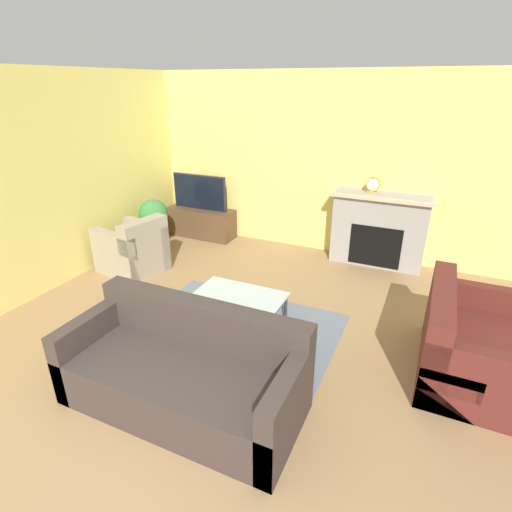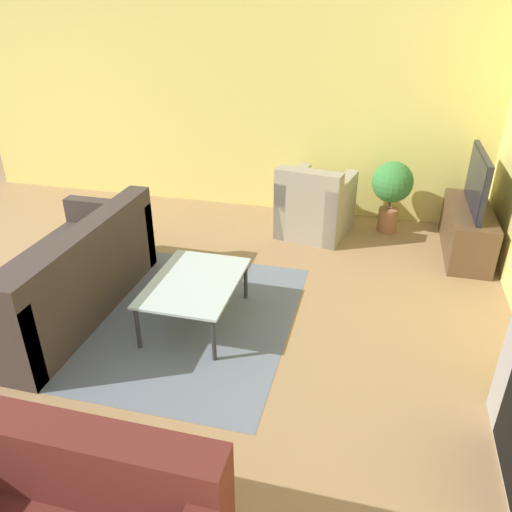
{
  "view_description": "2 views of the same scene",
  "coord_description": "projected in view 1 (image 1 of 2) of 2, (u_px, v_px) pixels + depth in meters",
  "views": [
    {
      "loc": [
        1.55,
        -0.86,
        2.52
      ],
      "look_at": [
        -0.11,
        2.73,
        0.79
      ],
      "focal_mm": 28.0,
      "sensor_mm": 36.0,
      "label": 1
    },
    {
      "loc": [
        3.06,
        3.8,
        2.45
      ],
      "look_at": [
        -0.04,
        3.02,
        0.78
      ],
      "focal_mm": 35.0,
      "sensor_mm": 36.0,
      "label": 2
    }
  ],
  "objects": [
    {
      "name": "wall_back",
      "position": [
        328.0,
        166.0,
        6.03
      ],
      "size": [
        8.72,
        0.06,
        2.7
      ],
      "color": "#EADB72",
      "rests_on": "ground_plane"
    },
    {
      "name": "wall_left",
      "position": [
        48.0,
        184.0,
        5.0
      ],
      "size": [
        0.06,
        8.08,
        2.7
      ],
      "color": "#EADB72",
      "rests_on": "ground_plane"
    },
    {
      "name": "area_rug",
      "position": [
        231.0,
        336.0,
        4.31
      ],
      "size": [
        2.18,
        1.9,
        0.0
      ],
      "color": "slate",
      "rests_on": "ground_plane"
    },
    {
      "name": "fireplace",
      "position": [
        379.0,
        228.0,
        5.82
      ],
      "size": [
        1.43,
        0.44,
        1.07
      ],
      "color": "#9E9993",
      "rests_on": "ground_plane"
    },
    {
      "name": "tv_stand",
      "position": [
        201.0,
        223.0,
        7.02
      ],
      "size": [
        1.19,
        0.42,
        0.5
      ],
      "color": "brown",
      "rests_on": "ground_plane"
    },
    {
      "name": "tv",
      "position": [
        200.0,
        192.0,
        6.8
      ],
      "size": [
        0.99,
        0.06,
        0.59
      ],
      "color": "#232328",
      "rests_on": "tv_stand"
    },
    {
      "name": "couch_sectional",
      "position": [
        185.0,
        373.0,
        3.33
      ],
      "size": [
        1.99,
        0.88,
        0.82
      ],
      "color": "#3D332D",
      "rests_on": "ground_plane"
    },
    {
      "name": "couch_loveseat",
      "position": [
        473.0,
        348.0,
        3.64
      ],
      "size": [
        0.96,
        1.33,
        0.82
      ],
      "rotation": [
        0.0,
        0.0,
        1.57
      ],
      "color": "#5B231E",
      "rests_on": "ground_plane"
    },
    {
      "name": "armchair_by_window",
      "position": [
        133.0,
        252.0,
        5.69
      ],
      "size": [
        0.94,
        0.86,
        0.82
      ],
      "rotation": [
        0.0,
        0.0,
        -1.75
      ],
      "color": "#9E937F",
      "rests_on": "ground_plane"
    },
    {
      "name": "coffee_table",
      "position": [
        237.0,
        300.0,
        4.3
      ],
      "size": [
        0.98,
        0.7,
        0.39
      ],
      "color": "#333338",
      "rests_on": "ground_plane"
    },
    {
      "name": "potted_plant",
      "position": [
        154.0,
        217.0,
        6.37
      ],
      "size": [
        0.46,
        0.46,
        0.82
      ],
      "color": "#AD704C",
      "rests_on": "ground_plane"
    },
    {
      "name": "mantel_clock",
      "position": [
        373.0,
        185.0,
        5.63
      ],
      "size": [
        0.2,
        0.07,
        0.23
      ],
      "color": "#B79338",
      "rests_on": "fireplace"
    }
  ]
}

